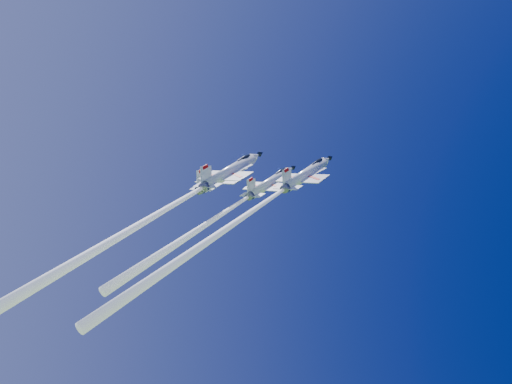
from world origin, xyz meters
TOP-DOWN VIEW (x-y plane):
  - jet_lead at (-6.00, 1.97)m, footprint 34.09×10.91m
  - jet_left at (-16.43, 5.78)m, footprint 41.92×13.80m
  - jet_right at (-9.79, -8.60)m, footprint 39.20×13.09m
  - jet_slot at (-21.68, -1.74)m, footprint 42.68×14.36m

SIDE VIEW (x-z plane):
  - jet_slot at x=-21.68m, z-range 72.92..111.89m
  - jet_right at x=-9.79m, z-range 75.40..111.10m
  - jet_left at x=-16.43m, z-range 76.15..114.16m
  - jet_lead at x=-6.00m, z-range 81.07..111.70m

